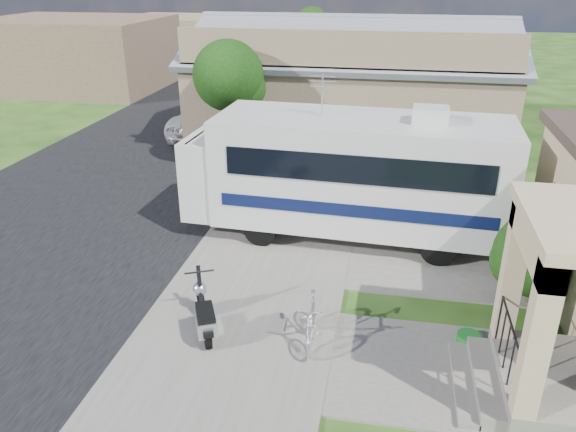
% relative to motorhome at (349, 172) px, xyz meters
% --- Properties ---
extents(ground, '(120.00, 120.00, 0.00)m').
position_rel_motorhome_xyz_m(ground, '(-0.75, -4.42, -1.84)').
color(ground, '#183C10').
extents(street_slab, '(9.00, 80.00, 0.02)m').
position_rel_motorhome_xyz_m(street_slab, '(-8.25, 5.58, -1.83)').
color(street_slab, black).
rests_on(street_slab, ground).
extents(sidewalk_slab, '(4.00, 80.00, 0.06)m').
position_rel_motorhome_xyz_m(sidewalk_slab, '(-1.75, 5.58, -1.81)').
color(sidewalk_slab, '#605D56').
rests_on(sidewalk_slab, ground).
extents(driveway_slab, '(7.00, 6.00, 0.05)m').
position_rel_motorhome_xyz_m(driveway_slab, '(0.75, 0.08, -1.81)').
color(driveway_slab, '#605D56').
rests_on(driveway_slab, ground).
extents(walk_slab, '(4.00, 3.00, 0.05)m').
position_rel_motorhome_xyz_m(walk_slab, '(2.25, -5.42, -1.81)').
color(walk_slab, '#605D56').
rests_on(walk_slab, ground).
extents(warehouse, '(12.50, 8.40, 5.04)m').
position_rel_motorhome_xyz_m(warehouse, '(-0.75, 9.55, 0.15)').
color(warehouse, brown).
rests_on(warehouse, ground).
extents(distant_bldg_far, '(10.00, 8.00, 4.00)m').
position_rel_motorhome_xyz_m(distant_bldg_far, '(-17.75, 17.58, 0.16)').
color(distant_bldg_far, brown).
rests_on(distant_bldg_far, ground).
extents(distant_bldg_near, '(8.00, 7.00, 3.20)m').
position_rel_motorhome_xyz_m(distant_bldg_near, '(-15.75, 29.58, -0.24)').
color(distant_bldg_near, brown).
rests_on(distant_bldg_near, ground).
extents(street_tree_a, '(2.44, 2.40, 4.58)m').
position_rel_motorhome_xyz_m(street_tree_a, '(-4.45, 4.63, 1.41)').
color(street_tree_a, '#312115').
rests_on(street_tree_a, ground).
extents(street_tree_b, '(2.44, 2.40, 4.73)m').
position_rel_motorhome_xyz_m(street_tree_b, '(-4.45, 14.63, 1.55)').
color(street_tree_b, '#312115').
rests_on(street_tree_b, ground).
extents(street_tree_c, '(2.44, 2.40, 4.42)m').
position_rel_motorhome_xyz_m(street_tree_c, '(-4.45, 23.63, 1.27)').
color(street_tree_c, '#312115').
rests_on(street_tree_c, ground).
extents(motorhome, '(8.47, 3.05, 4.29)m').
position_rel_motorhome_xyz_m(motorhome, '(0.00, 0.00, 0.00)').
color(motorhome, beige).
rests_on(motorhome, ground).
extents(shrub, '(2.02, 1.93, 2.48)m').
position_rel_motorhome_xyz_m(shrub, '(4.31, -2.62, -0.57)').
color(shrub, '#312115').
rests_on(shrub, ground).
extents(scooter, '(0.96, 1.61, 1.12)m').
position_rel_motorhome_xyz_m(scooter, '(-2.33, -5.12, -1.34)').
color(scooter, black).
rests_on(scooter, ground).
extents(bicycle, '(0.56, 1.64, 0.97)m').
position_rel_motorhome_xyz_m(bicycle, '(-0.21, -4.99, -1.35)').
color(bicycle, '#B7B8C0').
rests_on(bicycle, ground).
extents(pickup_truck, '(2.63, 5.50, 1.51)m').
position_rel_motorhome_xyz_m(pickup_truck, '(-6.64, 9.00, -1.08)').
color(pickup_truck, silver).
rests_on(pickup_truck, ground).
extents(van, '(2.84, 6.15, 1.74)m').
position_rel_motorhome_xyz_m(van, '(-7.21, 15.69, -0.97)').
color(van, silver).
rests_on(van, ground).
extents(garden_hose, '(0.46, 0.46, 0.21)m').
position_rel_motorhome_xyz_m(garden_hose, '(2.81, -4.46, -1.74)').
color(garden_hose, '#156920').
rests_on(garden_hose, ground).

